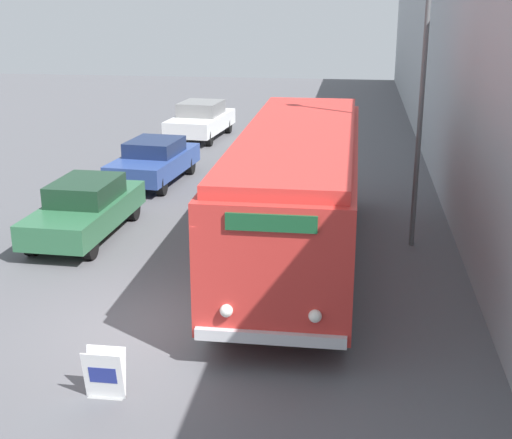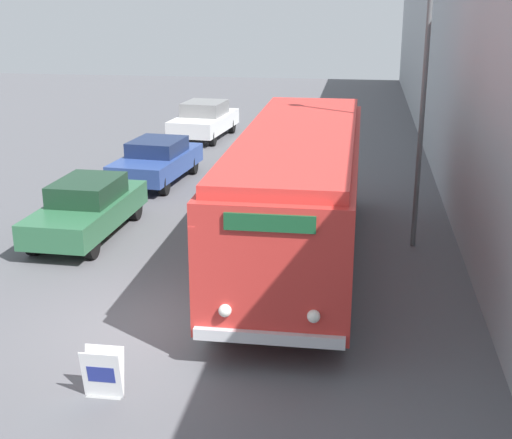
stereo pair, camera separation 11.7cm
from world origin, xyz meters
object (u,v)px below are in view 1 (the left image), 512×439
at_px(vintage_bus, 298,188).
at_px(parked_car_mid, 154,160).
at_px(parked_car_near, 86,208).
at_px(sign_board, 105,374).
at_px(parked_car_far, 201,120).
at_px(streetlamp, 425,46).

relative_size(vintage_bus, parked_car_mid, 2.43).
relative_size(parked_car_near, parked_car_mid, 1.05).
height_order(sign_board, parked_car_far, parked_car_far).
xyz_separation_m(vintage_bus, parked_car_mid, (-5.24, 6.50, -1.04)).
distance_m(sign_board, parked_car_mid, 13.11).
bearing_deg(sign_board, parked_car_far, 97.96).
bearing_deg(parked_car_near, vintage_bus, -8.54).
bearing_deg(sign_board, parked_car_mid, 102.27).
bearing_deg(parked_car_mid, parked_car_far, 95.99).
bearing_deg(vintage_bus, parked_car_mid, 128.85).
distance_m(sign_board, parked_car_near, 7.94).
height_order(streetlamp, parked_car_near, streetlamp).
distance_m(vintage_bus, sign_board, 6.91).
bearing_deg(parked_car_far, sign_board, -76.13).
bearing_deg(streetlamp, parked_car_far, 122.81).
xyz_separation_m(parked_car_mid, parked_car_far, (-0.04, 7.44, 0.05)).
bearing_deg(vintage_bus, sign_board, -111.27).
bearing_deg(parked_car_far, streetlamp, -51.28).
relative_size(parked_car_near, parked_car_far, 1.02).
bearing_deg(parked_car_far, parked_car_mid, -83.74).
distance_m(parked_car_near, parked_car_mid, 5.50).
height_order(vintage_bus, parked_car_far, vintage_bus).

